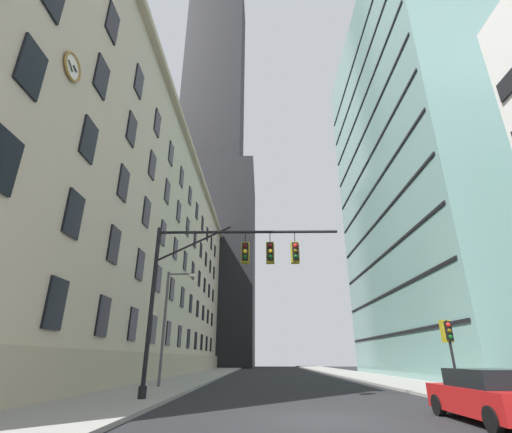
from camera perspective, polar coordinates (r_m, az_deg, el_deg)
ground_plane at (r=13.03m, az=10.84°, el=-29.32°), size 102.00×160.00×0.10m
sidewalk_left at (r=14.46m, az=-29.28°, el=-25.91°), size 5.00×160.00×0.15m
station_building at (r=46.92m, az=-20.47°, el=-5.80°), size 16.64×70.68×27.03m
dark_skyscraper at (r=107.51m, az=-6.71°, el=15.42°), size 23.27×23.27×224.79m
glass_office_midrise at (r=49.23m, az=28.30°, el=7.23°), size 19.25×30.74×46.79m
traffic_signal_mast at (r=17.70m, az=-3.43°, el=-7.97°), size 9.18×0.63×7.88m
traffic_light_near_right at (r=20.48m, az=28.19°, el=-16.27°), size 0.40×0.63×3.37m
street_lamppost at (r=25.36m, az=-13.63°, el=-15.02°), size 2.01×0.32×7.21m
parked_car at (r=13.72m, az=33.27°, el=-22.75°), size 2.01×4.35×1.47m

